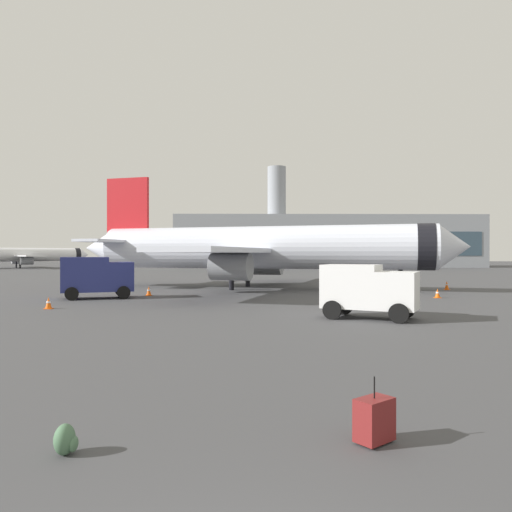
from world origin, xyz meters
TOP-DOWN VIEW (x-y plane):
  - airplane_at_gate at (1.01, 40.46)m, footprint 35.08×32.01m
  - airplane_taxiing at (-49.56, 106.01)m, footprint 24.74×22.77m
  - service_truck at (-10.58, 30.92)m, footprint 5.25×3.74m
  - cargo_van at (5.83, 19.95)m, footprint 4.83×3.85m
  - safety_cone_near at (-11.28, 24.39)m, footprint 0.44×0.44m
  - safety_cone_mid at (13.46, 30.89)m, footprint 0.44×0.44m
  - safety_cone_far at (-7.40, 33.23)m, footprint 0.44×0.44m
  - safety_cone_outer at (17.31, 38.68)m, footprint 0.44×0.44m
  - rolling_suitcase at (2.12, 4.51)m, footprint 0.75×0.71m
  - traveller_backpack at (-2.79, 4.12)m, footprint 0.36×0.40m
  - terminal_building at (18.57, 113.88)m, footprint 70.75×17.69m

SIDE VIEW (x-z plane):
  - traveller_backpack at x=-2.79m, z-range -0.01..0.47m
  - safety_cone_mid at x=13.46m, z-range -0.01..0.65m
  - safety_cone_near at x=-11.28m, z-range -0.01..0.66m
  - safety_cone_far at x=-7.40m, z-range -0.01..0.69m
  - rolling_suitcase at x=2.12m, z-range -0.16..0.94m
  - safety_cone_outer at x=17.31m, z-range -0.01..0.79m
  - cargo_van at x=5.83m, z-range 0.15..2.75m
  - service_truck at x=-10.58m, z-range 0.16..3.05m
  - airplane_taxiing at x=-49.56m, z-range -1.27..7.09m
  - airplane_at_gate at x=1.01m, z-range -1.59..8.91m
  - terminal_building at x=18.57m, z-range -5.82..18.20m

